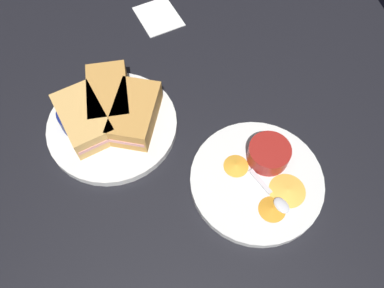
# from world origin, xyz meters

# --- Properties ---
(ground_plane) EXTENTS (1.10, 1.10, 0.03)m
(ground_plane) POSITION_xyz_m (0.00, 0.00, -0.01)
(ground_plane) COLOR black
(plate_sandwich_main) EXTENTS (0.25, 0.25, 0.02)m
(plate_sandwich_main) POSITION_xyz_m (-0.01, -0.12, 0.01)
(plate_sandwich_main) COLOR silver
(plate_sandwich_main) RESTS_ON ground_plane
(sandwich_half_near) EXTENTS (0.15, 0.12, 0.05)m
(sandwich_half_near) POSITION_xyz_m (-0.01, -0.08, 0.04)
(sandwich_half_near) COLOR #C68C42
(sandwich_half_near) RESTS_ON plate_sandwich_main
(sandwich_half_far) EXTENTS (0.14, 0.08, 0.05)m
(sandwich_half_far) POSITION_xyz_m (-0.06, -0.12, 0.04)
(sandwich_half_far) COLOR #C68C42
(sandwich_half_far) RESTS_ON plate_sandwich_main
(sandwich_half_extra) EXTENTS (0.15, 0.11, 0.05)m
(sandwich_half_extra) POSITION_xyz_m (-0.02, -0.17, 0.04)
(sandwich_half_extra) COLOR tan
(sandwich_half_extra) RESTS_ON plate_sandwich_main
(ramekin_dark_sauce) EXTENTS (0.08, 0.08, 0.04)m
(ramekin_dark_sauce) POSITION_xyz_m (-0.03, -0.18, 0.04)
(ramekin_dark_sauce) COLOR navy
(ramekin_dark_sauce) RESTS_ON plate_sandwich_main
(spoon_by_dark_ramekin) EXTENTS (0.02, 0.10, 0.01)m
(spoon_by_dark_ramekin) POSITION_xyz_m (-0.02, -0.12, 0.02)
(spoon_by_dark_ramekin) COLOR silver
(spoon_by_dark_ramekin) RESTS_ON plate_sandwich_main
(plate_chips_companion) EXTENTS (0.24, 0.24, 0.02)m
(plate_chips_companion) POSITION_xyz_m (0.16, 0.12, 0.01)
(plate_chips_companion) COLOR silver
(plate_chips_companion) RESTS_ON ground_plane
(ramekin_light_gravy) EXTENTS (0.08, 0.08, 0.03)m
(ramekin_light_gravy) POSITION_xyz_m (0.12, 0.15, 0.03)
(ramekin_light_gravy) COLOR maroon
(ramekin_light_gravy) RESTS_ON plate_chips_companion
(spoon_by_gravy_ramekin) EXTENTS (0.10, 0.05, 0.01)m
(spoon_by_gravy_ramekin) POSITION_xyz_m (0.20, 0.14, 0.02)
(spoon_by_gravy_ramekin) COLOR silver
(spoon_by_gravy_ramekin) RESTS_ON plate_chips_companion
(plantain_chip_scatter) EXTENTS (0.16, 0.14, 0.01)m
(plantain_chip_scatter) POSITION_xyz_m (0.17, 0.14, 0.02)
(plantain_chip_scatter) COLOR orange
(plantain_chip_scatter) RESTS_ON plate_chips_companion
(paper_napkin_folded) EXTENTS (0.13, 0.12, 0.00)m
(paper_napkin_folded) POSITION_xyz_m (-0.30, 0.01, 0.00)
(paper_napkin_folded) COLOR white
(paper_napkin_folded) RESTS_ON ground_plane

